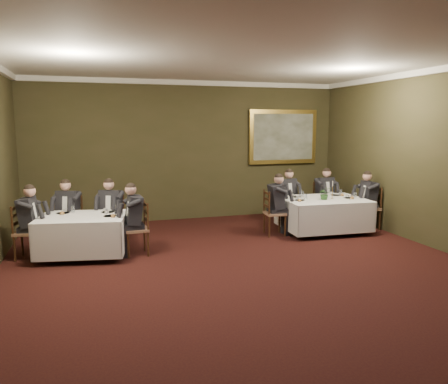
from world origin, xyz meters
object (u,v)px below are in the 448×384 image
diner_sec_backleft (69,221)px  painting (283,137)px  chair_sec_backleft (70,232)px  diner_sec_endleft (28,231)px  diner_main_endleft (275,212)px  chair_main_backright (323,210)px  chair_sec_backright (112,231)px  candlestick (332,192)px  chair_main_backleft (286,212)px  table_main (323,212)px  diner_main_backright (324,202)px  chair_main_endright (369,217)px  table_second (83,233)px  chair_main_endleft (274,222)px  chair_sec_endright (137,240)px  diner_main_endright (369,207)px  centerpiece (325,193)px  diner_sec_backright (112,220)px  diner_main_backleft (287,203)px  diner_sec_endright (136,228)px  chair_sec_endleft (28,243)px

diner_sec_backleft → painting: bearing=-137.9°
chair_sec_backleft → diner_sec_endleft: (-0.69, -0.68, 0.23)m
diner_main_endleft → diner_sec_endleft: size_ratio=1.00×
chair_main_backright → chair_sec_backright: size_ratio=1.00×
chair_sec_backright → candlestick: size_ratio=2.37×
chair_main_backleft → diner_main_endleft: bearing=45.2°
table_main → diner_sec_endleft: diner_sec_endleft is taller
diner_main_backright → candlestick: (-0.37, -0.99, 0.41)m
table_main → chair_main_backright: 1.09m
chair_main_endright → table_main: bearing=90.6°
chair_main_backright → diner_main_endleft: 1.93m
table_second → chair_main_endleft: size_ratio=1.74×
chair_main_backright → chair_main_backleft: bearing=-6.4°
diner_main_endleft → chair_sec_endright: size_ratio=1.35×
chair_sec_backleft → diner_sec_backleft: 0.23m
chair_sec_backleft → painting: painting is taller
table_main → chair_main_endleft: chair_main_endleft is taller
chair_main_endleft → chair_main_endright: size_ratio=1.00×
diner_main_endright → chair_sec_backleft: 6.64m
diner_main_endright → diner_sec_backleft: size_ratio=1.00×
centerpiece → diner_sec_backright: bearing=174.5°
chair_main_backleft → chair_main_backright: same height
table_main → diner_main_backright: bearing=59.1°
diner_main_backleft → candlestick: bearing=113.9°
diner_sec_endleft → candlestick: diner_sec_endleft is taller
chair_main_endright → diner_sec_endright: 5.44m
diner_main_endleft → chair_sec_endleft: (-4.99, -0.26, -0.23)m
diner_main_backleft → chair_main_backright: (1.00, -0.04, -0.23)m
chair_sec_endleft → diner_main_endright: bearing=102.7°
diner_main_endleft → candlestick: diner_main_endleft is taller
table_second → chair_main_backright: size_ratio=1.74×
chair_main_endleft → chair_sec_endright: 3.11m
diner_main_backright → diner_sec_endleft: size_ratio=1.00×
diner_main_backleft → diner_sec_endleft: (-5.69, -1.17, 0.00)m
centerpiece → painting: painting is taller
chair_sec_backleft → painting: bearing=-138.0°
centerpiece → painting: bearing=88.9°
chair_sec_backright → diner_main_endright: bearing=-159.7°
chair_main_backleft → chair_sec_endleft: size_ratio=1.00×
diner_main_backright → diner_main_endright: size_ratio=1.00×
chair_main_backleft → diner_sec_backright: bearing=1.9°
chair_sec_backright → painting: 5.32m
chair_sec_backleft → diner_sec_backright: size_ratio=0.74×
diner_sec_backleft → diner_sec_endright: bearing=164.3°
chair_main_backleft → diner_main_backleft: bearing=90.0°
diner_main_endright → chair_sec_endleft: (-7.31, -0.14, -0.23)m
chair_main_backleft → diner_sec_backright: size_ratio=0.74×
chair_main_backleft → diner_main_backleft: size_ratio=0.74×
chair_main_backright → chair_sec_backright: (-5.18, -0.59, 0.00)m
chair_main_endright → painting: size_ratio=0.52×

